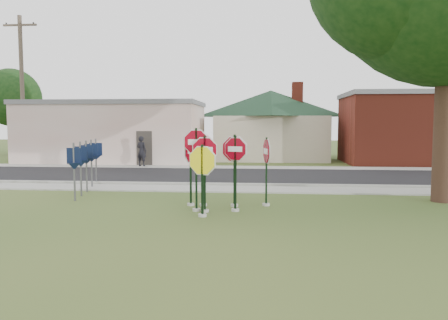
# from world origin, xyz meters

# --- Properties ---
(ground) EXTENTS (120.00, 120.00, 0.00)m
(ground) POSITION_xyz_m (0.00, 0.00, 0.00)
(ground) COLOR #324E1D
(ground) RESTS_ON ground
(sidewalk_near) EXTENTS (60.00, 1.60, 0.06)m
(sidewalk_near) POSITION_xyz_m (0.00, 5.50, 0.03)
(sidewalk_near) COLOR gray
(sidewalk_near) RESTS_ON ground
(road) EXTENTS (60.00, 7.00, 0.04)m
(road) POSITION_xyz_m (0.00, 10.00, 0.02)
(road) COLOR black
(road) RESTS_ON ground
(sidewalk_far) EXTENTS (60.00, 1.60, 0.06)m
(sidewalk_far) POSITION_xyz_m (0.00, 14.30, 0.03)
(sidewalk_far) COLOR gray
(sidewalk_far) RESTS_ON ground
(curb) EXTENTS (60.00, 0.20, 0.14)m
(curb) POSITION_xyz_m (0.00, 6.50, 0.07)
(curb) COLOR gray
(curb) RESTS_ON ground
(stop_sign_center) EXTENTS (1.05, 0.24, 2.40)m
(stop_sign_center) POSITION_xyz_m (-0.31, 1.02, 1.47)
(stop_sign_center) COLOR #A2A097
(stop_sign_center) RESTS_ON ground
(stop_sign_yellow) EXTENTS (1.10, 0.40, 2.18)m
(stop_sign_yellow) POSITION_xyz_m (-0.29, 0.38, 1.31)
(stop_sign_yellow) COLOR #A2A097
(stop_sign_yellow) RESTS_ON ground
(stop_sign_left) EXTENTS (1.05, 0.24, 2.62)m
(stop_sign_left) POSITION_xyz_m (-0.58, 1.14, 1.63)
(stop_sign_left) COLOR #A2A097
(stop_sign_left) RESTS_ON ground
(stop_sign_right) EXTENTS (0.94, 0.34, 2.39)m
(stop_sign_right) POSITION_xyz_m (0.59, 1.23, 1.45)
(stop_sign_right) COLOR #A2A097
(stop_sign_right) RESTS_ON ground
(stop_sign_back_right) EXTENTS (1.13, 0.25, 2.42)m
(stop_sign_back_right) POSITION_xyz_m (0.52, 1.99, 1.50)
(stop_sign_back_right) COLOR #A2A097
(stop_sign_back_right) RESTS_ON ground
(stop_sign_back_left) EXTENTS (1.01, 0.24, 2.44)m
(stop_sign_back_left) POSITION_xyz_m (-0.49, 1.99, 1.49)
(stop_sign_back_left) COLOR #A2A097
(stop_sign_back_left) RESTS_ON ground
(stop_sign_far_right) EXTENTS (0.26, 1.09, 2.33)m
(stop_sign_far_right) POSITION_xyz_m (1.53, 2.20, 1.42)
(stop_sign_far_right) COLOR #A2A097
(stop_sign_far_right) RESTS_ON ground
(stop_sign_far_left) EXTENTS (0.34, 1.04, 2.32)m
(stop_sign_far_left) POSITION_xyz_m (-0.90, 2.02, 1.42)
(stop_sign_far_left) COLOR #A2A097
(stop_sign_far_left) RESTS_ON ground
(route_sign_row) EXTENTS (1.43, 4.63, 2.00)m
(route_sign_row) POSITION_xyz_m (-5.40, 4.50, 1.22)
(route_sign_row) COLOR #59595E
(route_sign_row) RESTS_ON ground
(building_stucco) EXTENTS (12.20, 6.20, 4.20)m
(building_stucco) POSITION_xyz_m (-9.00, 18.00, 2.15)
(building_stucco) COLOR silver
(building_stucco) RESTS_ON ground
(building_house) EXTENTS (11.60, 11.60, 6.20)m
(building_house) POSITION_xyz_m (2.00, 22.00, 3.65)
(building_house) COLOR #B9AC93
(building_house) RESTS_ON ground
(building_brick) EXTENTS (10.20, 6.20, 4.75)m
(building_brick) POSITION_xyz_m (12.00, 18.50, 2.40)
(building_brick) COLOR maroon
(building_brick) RESTS_ON ground
(utility_pole_near) EXTENTS (2.20, 0.26, 9.50)m
(utility_pole_near) POSITION_xyz_m (-14.00, 15.20, 4.97)
(utility_pole_near) COLOR #4E4134
(utility_pole_near) RESTS_ON ground
(bg_tree_left) EXTENTS (4.90, 4.90, 7.35)m
(bg_tree_left) POSITION_xyz_m (-20.00, 24.00, 4.88)
(bg_tree_left) COLOR black
(bg_tree_left) RESTS_ON ground
(pedestrian) EXTENTS (0.78, 0.65, 1.84)m
(pedestrian) POSITION_xyz_m (-5.98, 14.31, 0.98)
(pedestrian) COLOR black
(pedestrian) RESTS_ON sidewalk_far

